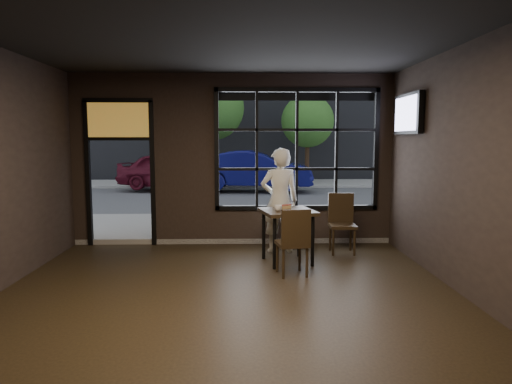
{
  "coord_description": "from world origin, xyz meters",
  "views": [
    {
      "loc": [
        0.2,
        -5.06,
        1.99
      ],
      "look_at": [
        0.4,
        2.2,
        1.15
      ],
      "focal_mm": 32.0,
      "sensor_mm": 36.0,
      "label": 1
    }
  ],
  "objects_px": {
    "cafe_table": "(287,236)",
    "chair_near": "(292,241)",
    "man": "(280,200)",
    "navy_car": "(254,170)"
  },
  "relations": [
    {
      "from": "navy_car",
      "to": "cafe_table",
      "type": "bearing_deg",
      "value": -172.82
    },
    {
      "from": "navy_car",
      "to": "man",
      "type": "bearing_deg",
      "value": -173.13
    },
    {
      "from": "chair_near",
      "to": "navy_car",
      "type": "relative_size",
      "value": 0.23
    },
    {
      "from": "chair_near",
      "to": "man",
      "type": "xyz_separation_m",
      "value": [
        -0.08,
        1.38,
        0.42
      ]
    },
    {
      "from": "cafe_table",
      "to": "chair_near",
      "type": "relative_size",
      "value": 0.87
    },
    {
      "from": "cafe_table",
      "to": "navy_car",
      "type": "relative_size",
      "value": 0.2
    },
    {
      "from": "cafe_table",
      "to": "man",
      "type": "xyz_separation_m",
      "value": [
        -0.07,
        0.71,
        0.49
      ]
    },
    {
      "from": "cafe_table",
      "to": "chair_near",
      "type": "bearing_deg",
      "value": -102.83
    },
    {
      "from": "cafe_table",
      "to": "chair_near",
      "type": "xyz_separation_m",
      "value": [
        0.0,
        -0.67,
        0.07
      ]
    },
    {
      "from": "chair_near",
      "to": "man",
      "type": "distance_m",
      "value": 1.45
    }
  ]
}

